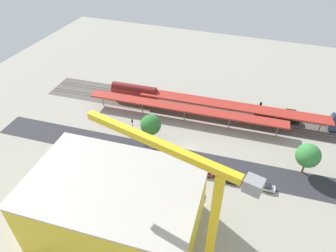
{
  "coord_description": "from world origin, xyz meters",
  "views": [
    {
      "loc": [
        -15.51,
        62.79,
        59.2
      ],
      "look_at": [
        5.77,
        2.02,
        9.39
      ],
      "focal_mm": 32.54,
      "sensor_mm": 36.0,
      "label": 1
    }
  ],
  "objects_px": {
    "parked_car_6": "(99,145)",
    "street_tree_1": "(151,125)",
    "traffic_light": "(133,125)",
    "tower_crane": "(197,210)",
    "parked_car_5": "(123,151)",
    "platform_canopy_near": "(184,108)",
    "parked_car_2": "(204,173)",
    "platform_canopy_far": "(232,106)",
    "freight_coach_far": "(134,92)",
    "locomotive": "(277,114)",
    "box_truck_1": "(98,162)",
    "box_truck_0": "(177,182)",
    "parked_car_0": "(266,187)",
    "construction_building": "(116,207)",
    "parked_car_3": "(173,164)",
    "parked_car_1": "(231,180)",
    "street_tree_2": "(308,156)",
    "parked_car_4": "(146,158)"
  },
  "relations": [
    {
      "from": "parked_car_1",
      "to": "platform_canopy_near",
      "type": "bearing_deg",
      "value": -48.88
    },
    {
      "from": "freight_coach_far",
      "to": "parked_car_6",
      "type": "relative_size",
      "value": 3.86
    },
    {
      "from": "box_truck_1",
      "to": "traffic_light",
      "type": "distance_m",
      "value": 15.59
    },
    {
      "from": "parked_car_5",
      "to": "traffic_light",
      "type": "distance_m",
      "value": 8.81
    },
    {
      "from": "parked_car_5",
      "to": "parked_car_6",
      "type": "relative_size",
      "value": 1.1
    },
    {
      "from": "parked_car_4",
      "to": "parked_car_6",
      "type": "relative_size",
      "value": 1.02
    },
    {
      "from": "locomotive",
      "to": "parked_car_1",
      "type": "relative_size",
      "value": 3.27
    },
    {
      "from": "box_truck_0",
      "to": "street_tree_2",
      "type": "xyz_separation_m",
      "value": [
        -29.93,
        -15.73,
        4.24
      ]
    },
    {
      "from": "parked_car_6",
      "to": "box_truck_1",
      "type": "height_order",
      "value": "box_truck_1"
    },
    {
      "from": "parked_car_5",
      "to": "box_truck_0",
      "type": "xyz_separation_m",
      "value": [
        -18.27,
        6.57,
        0.96
      ]
    },
    {
      "from": "parked_car_2",
      "to": "box_truck_0",
      "type": "bearing_deg",
      "value": 47.8
    },
    {
      "from": "platform_canopy_far",
      "to": "freight_coach_far",
      "type": "xyz_separation_m",
      "value": [
        33.81,
        1.21,
        -1.07
      ]
    },
    {
      "from": "freight_coach_far",
      "to": "street_tree_1",
      "type": "bearing_deg",
      "value": 126.51
    },
    {
      "from": "parked_car_5",
      "to": "tower_crane",
      "type": "height_order",
      "value": "tower_crane"
    },
    {
      "from": "traffic_light",
      "to": "tower_crane",
      "type": "bearing_deg",
      "value": 129.51
    },
    {
      "from": "parked_car_6",
      "to": "box_truck_0",
      "type": "distance_m",
      "value": 26.75
    },
    {
      "from": "platform_canopy_near",
      "to": "construction_building",
      "type": "distance_m",
      "value": 43.69
    },
    {
      "from": "platform_canopy_far",
      "to": "tower_crane",
      "type": "xyz_separation_m",
      "value": [
        -1.9,
        53.57,
        14.23
      ]
    },
    {
      "from": "freight_coach_far",
      "to": "parked_car_5",
      "type": "relative_size",
      "value": 3.52
    },
    {
      "from": "parked_car_5",
      "to": "construction_building",
      "type": "bearing_deg",
      "value": 114.1
    },
    {
      "from": "parked_car_1",
      "to": "parked_car_6",
      "type": "xyz_separation_m",
      "value": [
        38.47,
        -0.79,
        0.03
      ]
    },
    {
      "from": "construction_building",
      "to": "parked_car_3",
      "type": "bearing_deg",
      "value": -106.32
    },
    {
      "from": "platform_canopy_far",
      "to": "construction_building",
      "type": "bearing_deg",
      "value": 72.48
    },
    {
      "from": "parked_car_0",
      "to": "street_tree_1",
      "type": "distance_m",
      "value": 35.42
    },
    {
      "from": "tower_crane",
      "to": "street_tree_1",
      "type": "distance_m",
      "value": 42.46
    },
    {
      "from": "parked_car_0",
      "to": "traffic_light",
      "type": "relative_size",
      "value": 0.74
    },
    {
      "from": "locomotive",
      "to": "parked_car_2",
      "type": "bearing_deg",
      "value": 63.27
    },
    {
      "from": "parked_car_1",
      "to": "parked_car_2",
      "type": "relative_size",
      "value": 0.93
    },
    {
      "from": "parked_car_2",
      "to": "tower_crane",
      "type": "distance_m",
      "value": 31.19
    },
    {
      "from": "platform_canopy_far",
      "to": "parked_car_2",
      "type": "xyz_separation_m",
      "value": [
        1.77,
        28.24,
        -3.6
      ]
    },
    {
      "from": "box_truck_1",
      "to": "street_tree_2",
      "type": "bearing_deg",
      "value": -162.93
    },
    {
      "from": "parked_car_0",
      "to": "parked_car_6",
      "type": "height_order",
      "value": "parked_car_0"
    },
    {
      "from": "parked_car_6",
      "to": "traffic_light",
      "type": "height_order",
      "value": "traffic_light"
    },
    {
      "from": "platform_canopy_near",
      "to": "platform_canopy_far",
      "type": "xyz_separation_m",
      "value": [
        -13.97,
        -6.36,
        0.09
      ]
    },
    {
      "from": "platform_canopy_near",
      "to": "street_tree_1",
      "type": "relative_size",
      "value": 7.37
    },
    {
      "from": "parked_car_6",
      "to": "parked_car_3",
      "type": "bearing_deg",
      "value": 179.19
    },
    {
      "from": "platform_canopy_far",
      "to": "locomotive",
      "type": "xyz_separation_m",
      "value": [
        -14.41,
        -3.87,
        -2.52
      ]
    },
    {
      "from": "box_truck_1",
      "to": "parked_car_4",
      "type": "bearing_deg",
      "value": -149.19
    },
    {
      "from": "parked_car_1",
      "to": "box_truck_0",
      "type": "distance_m",
      "value": 14.02
    },
    {
      "from": "platform_canopy_near",
      "to": "street_tree_2",
      "type": "height_order",
      "value": "street_tree_2"
    },
    {
      "from": "platform_canopy_near",
      "to": "parked_car_2",
      "type": "distance_m",
      "value": 25.3
    },
    {
      "from": "parked_car_6",
      "to": "street_tree_1",
      "type": "height_order",
      "value": "street_tree_1"
    },
    {
      "from": "box_truck_1",
      "to": "street_tree_2",
      "type": "relative_size",
      "value": 0.98
    },
    {
      "from": "parked_car_0",
      "to": "platform_canopy_far",
      "type": "bearing_deg",
      "value": -63.63
    },
    {
      "from": "platform_canopy_near",
      "to": "street_tree_1",
      "type": "distance_m",
      "value": 14.73
    },
    {
      "from": "locomotive",
      "to": "box_truck_1",
      "type": "distance_m",
      "value": 58.52
    },
    {
      "from": "parked_car_0",
      "to": "parked_car_2",
      "type": "xyz_separation_m",
      "value": [
        15.67,
        0.2,
        0.02
      ]
    },
    {
      "from": "platform_canopy_far",
      "to": "parked_car_3",
      "type": "xyz_separation_m",
      "value": [
        10.49,
        27.92,
        -3.65
      ]
    },
    {
      "from": "parked_car_1",
      "to": "tower_crane",
      "type": "height_order",
      "value": "tower_crane"
    },
    {
      "from": "parked_car_4",
      "to": "construction_building",
      "type": "bearing_deg",
      "value": 96.84
    }
  ]
}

